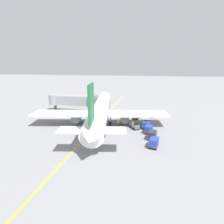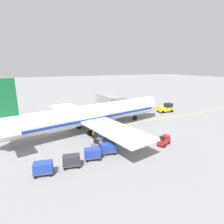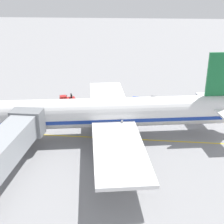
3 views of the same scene
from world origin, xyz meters
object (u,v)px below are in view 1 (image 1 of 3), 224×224
baggage_tug_trailing (137,116)px  baggage_cart_tail_end (154,142)px  parked_airliner (100,110)px  baggage_cart_second_in_train (149,129)px  baggage_tug_lead (151,114)px  baggage_tug_spare (134,125)px  baggage_cart_third_in_train (152,134)px  ground_crew_loader (128,117)px  jet_bridge (72,100)px  baggage_cart_front (146,124)px  pushback_tractor (104,100)px  ground_crew_wing_walker (118,123)px

baggage_tug_trailing → baggage_cart_tail_end: size_ratio=0.90×
parked_airliner → baggage_cart_second_in_train: (10.96, -3.81, -2.24)m
baggage_cart_tail_end → baggage_tug_lead: bearing=91.5°
baggage_tug_spare → baggage_cart_third_in_train: (3.68, -5.12, 0.24)m
baggage_cart_tail_end → baggage_tug_trailing: bearing=104.2°
baggage_tug_spare → baggage_cart_tail_end: size_ratio=0.92×
baggage_tug_trailing → baggage_cart_second_in_train: (3.12, -9.52, 0.24)m
baggage_cart_tail_end → ground_crew_loader: bearing=113.4°
parked_airliner → jet_bridge: bearing=141.1°
baggage_cart_front → pushback_tractor: bearing=122.5°
ground_crew_loader → baggage_cart_tail_end: bearing=-66.6°
baggage_cart_third_in_train → baggage_tug_trailing: bearing=106.7°
jet_bridge → baggage_cart_front: (20.98, -9.73, -2.51)m
jet_bridge → baggage_cart_front: 23.26m
baggage_tug_lead → baggage_cart_second_in_train: 11.96m
jet_bridge → baggage_tug_spare: (18.47, -10.16, -2.74)m
pushback_tractor → baggage_cart_tail_end: 37.27m
baggage_cart_third_in_train → jet_bridge: bearing=145.4°
baggage_cart_front → ground_crew_loader: ground_crew_loader is taller
jet_bridge → baggage_tug_spare: 21.26m
pushback_tractor → baggage_cart_tail_end: bearing=-63.0°
baggage_tug_trailing → ground_crew_wing_walker: 7.83m
baggage_cart_front → ground_crew_wing_walker: size_ratio=1.76×
jet_bridge → pushback_tractor: (5.47, 14.57, -2.36)m
baggage_tug_spare → ground_crew_loader: size_ratio=1.62×
baggage_tug_lead → ground_crew_loader: bearing=-141.0°
baggage_cart_tail_end → baggage_tug_spare: bearing=114.9°
parked_airliner → baggage_cart_third_in_train: bearing=-30.3°
baggage_tug_spare → baggage_cart_tail_end: bearing=-65.1°
baggage_tug_spare → baggage_cart_third_in_train: bearing=-54.3°
baggage_cart_front → baggage_cart_third_in_train: 5.68m
parked_airliner → baggage_tug_spare: 8.45m
baggage_cart_third_in_train → ground_crew_loader: 11.91m
parked_airliner → baggage_cart_second_in_train: bearing=-19.2°
jet_bridge → pushback_tractor: 15.74m
baggage_cart_third_in_train → ground_crew_loader: (-5.71, 10.44, 0.00)m
pushback_tractor → ground_crew_loader: 22.29m
parked_airliner → baggage_tug_spare: bearing=-11.7°
baggage_tug_spare → baggage_cart_front: (2.50, 0.43, 0.24)m
jet_bridge → pushback_tractor: size_ratio=3.12×
baggage_cart_front → baggage_cart_second_in_train: same height
pushback_tractor → baggage_cart_third_in_train: (16.68, -29.85, -0.15)m
baggage_cart_tail_end → pushback_tractor: bearing=117.0°
baggage_tug_trailing → baggage_tug_spare: 7.36m
parked_airliner → baggage_tug_lead: parked_airliner is taller
baggage_cart_front → baggage_cart_tail_end: (1.43, -8.90, 0.00)m
parked_airliner → baggage_tug_lead: (11.38, 8.14, -2.47)m
baggage_tug_trailing → ground_crew_loader: bearing=-134.0°
baggage_cart_second_in_train → baggage_cart_tail_end: (0.88, -6.30, 0.00)m
baggage_tug_lead → baggage_cart_front: size_ratio=0.93×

